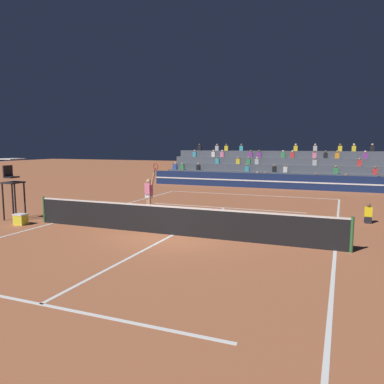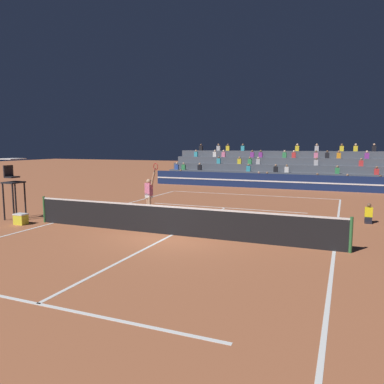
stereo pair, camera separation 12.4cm
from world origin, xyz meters
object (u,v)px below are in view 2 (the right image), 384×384
(tennis_player, at_px, (149,195))
(tennis_ball, at_px, (238,217))
(umpire_chair, at_px, (13,180))
(equipment_cooler, at_px, (21,219))
(ball_kid_courtside, at_px, (368,215))

(tennis_player, bearing_deg, tennis_ball, 17.97)
(umpire_chair, xyz_separation_m, tennis_ball, (8.95, 4.16, -1.68))
(tennis_ball, xyz_separation_m, equipment_cooler, (-7.83, -4.88, 0.19))
(tennis_player, height_order, equipment_cooler, tennis_player)
(ball_kid_courtside, relative_size, tennis_ball, 12.43)
(ball_kid_courtside, distance_m, equipment_cooler, 14.39)
(umpire_chair, bearing_deg, tennis_ball, 24.95)
(equipment_cooler, bearing_deg, ball_kid_courtside, 23.33)
(umpire_chair, height_order, equipment_cooler, umpire_chair)
(tennis_player, distance_m, tennis_ball, 4.15)
(tennis_player, bearing_deg, equipment_cooler, -137.69)
(ball_kid_courtside, bearing_deg, umpire_chair, -160.82)
(ball_kid_courtside, relative_size, equipment_cooler, 1.69)
(ball_kid_courtside, distance_m, tennis_player, 9.48)
(equipment_cooler, bearing_deg, tennis_ball, 31.91)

